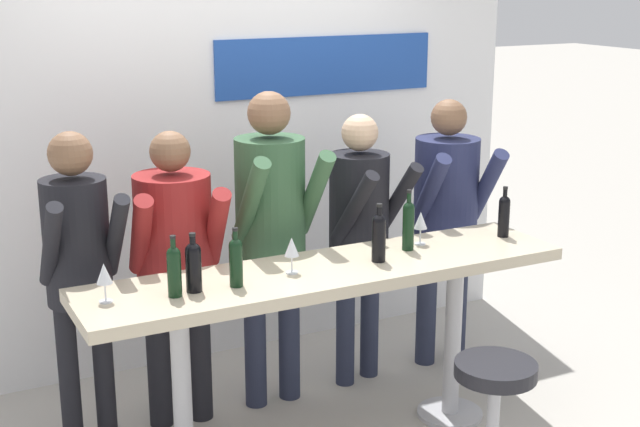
% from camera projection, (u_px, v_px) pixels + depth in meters
% --- Properties ---
extents(back_wall, '(4.05, 0.12, 2.64)m').
position_uv_depth(back_wall, '(222.00, 147.00, 5.46)').
color(back_wall, white).
rests_on(back_wall, ground_plane).
extents(tasting_table, '(2.45, 0.56, 0.98)m').
position_uv_depth(tasting_table, '(328.00, 297.00, 4.36)').
color(tasting_table, beige).
rests_on(tasting_table, ground_plane).
extents(bar_stool, '(0.40, 0.40, 0.64)m').
position_uv_depth(bar_stool, '(494.00, 406.00, 4.10)').
color(bar_stool, '#B2B2B7').
rests_on(bar_stool, ground_plane).
extents(person_far_left, '(0.39, 0.50, 1.64)m').
position_uv_depth(person_far_left, '(78.00, 257.00, 4.33)').
color(person_far_left, black).
rests_on(person_far_left, ground_plane).
extents(person_left, '(0.51, 0.58, 1.60)m').
position_uv_depth(person_left, '(175.00, 250.00, 4.59)').
color(person_left, black).
rests_on(person_left, ground_plane).
extents(person_center_left, '(0.45, 0.55, 1.76)m').
position_uv_depth(person_center_left, '(271.00, 216.00, 4.78)').
color(person_center_left, '#23283D').
rests_on(person_center_left, ground_plane).
extents(person_center, '(0.47, 0.56, 1.60)m').
position_uv_depth(person_center, '(360.00, 220.00, 5.08)').
color(person_center, '#23283D').
rests_on(person_center, ground_plane).
extents(person_center_right, '(0.50, 0.58, 1.64)m').
position_uv_depth(person_center_right, '(446.00, 205.00, 5.34)').
color(person_center_right, '#23283D').
rests_on(person_center_right, ground_plane).
extents(wine_bottle_0, '(0.06, 0.06, 0.28)m').
position_uv_depth(wine_bottle_0, '(504.00, 214.00, 4.79)').
color(wine_bottle_0, black).
rests_on(wine_bottle_0, tasting_table).
extents(wine_bottle_1, '(0.06, 0.06, 0.28)m').
position_uv_depth(wine_bottle_1, '(174.00, 269.00, 3.90)').
color(wine_bottle_1, black).
rests_on(wine_bottle_1, tasting_table).
extents(wine_bottle_2, '(0.06, 0.06, 0.32)m').
position_uv_depth(wine_bottle_2, '(408.00, 223.00, 4.55)').
color(wine_bottle_2, black).
rests_on(wine_bottle_2, tasting_table).
extents(wine_bottle_3, '(0.06, 0.06, 0.28)m').
position_uv_depth(wine_bottle_3, '(236.00, 260.00, 4.03)').
color(wine_bottle_3, black).
rests_on(wine_bottle_3, tasting_table).
extents(wine_bottle_4, '(0.07, 0.07, 0.27)m').
position_uv_depth(wine_bottle_4, '(193.00, 264.00, 3.96)').
color(wine_bottle_4, black).
rests_on(wine_bottle_4, tasting_table).
extents(wine_bottle_5, '(0.07, 0.07, 0.29)m').
position_uv_depth(wine_bottle_5, '(379.00, 235.00, 4.37)').
color(wine_bottle_5, black).
rests_on(wine_bottle_5, tasting_table).
extents(wine_glass_0, '(0.07, 0.07, 0.18)m').
position_uv_depth(wine_glass_0, '(421.00, 221.00, 4.65)').
color(wine_glass_0, silver).
rests_on(wine_glass_0, tasting_table).
extents(wine_glass_1, '(0.07, 0.07, 0.18)m').
position_uv_depth(wine_glass_1, '(291.00, 248.00, 4.20)').
color(wine_glass_1, silver).
rests_on(wine_glass_1, tasting_table).
extents(wine_glass_2, '(0.07, 0.07, 0.18)m').
position_uv_depth(wine_glass_2, '(104.00, 275.00, 3.83)').
color(wine_glass_2, silver).
rests_on(wine_glass_2, tasting_table).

